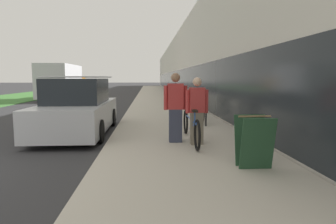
% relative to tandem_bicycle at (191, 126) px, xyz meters
% --- Properties ---
extents(sidewalk_slab, '(3.66, 70.00, 0.12)m').
position_rel_tandem_bicycle_xyz_m(sidewalk_slab, '(-0.20, 18.35, -0.42)').
color(sidewalk_slab, '#BCB5A5').
rests_on(sidewalk_slab, ground).
extents(storefront_facade, '(10.01, 70.00, 5.82)m').
position_rel_tandem_bicycle_xyz_m(storefront_facade, '(6.67, 26.35, 2.43)').
color(storefront_facade, silver).
rests_on(storefront_facade, ground).
extents(lawn_strip, '(5.85, 70.00, 0.03)m').
position_rel_tandem_bicycle_xyz_m(lawn_strip, '(-12.28, 22.35, -0.46)').
color(lawn_strip, '#3D7533').
rests_on(lawn_strip, ground).
extents(tandem_bicycle, '(0.52, 2.60, 0.84)m').
position_rel_tandem_bicycle_xyz_m(tandem_bicycle, '(0.00, 0.00, 0.00)').
color(tandem_bicycle, black).
rests_on(tandem_bicycle, sidewalk_slab).
extents(person_rider, '(0.52, 0.21, 1.54)m').
position_rel_tandem_bicycle_xyz_m(person_rider, '(0.09, -0.33, 0.41)').
color(person_rider, '#756B5B').
rests_on(person_rider, sidewalk_slab).
extents(person_bystander, '(0.56, 0.22, 1.65)m').
position_rel_tandem_bicycle_xyz_m(person_bystander, '(-0.38, -0.06, 0.47)').
color(person_bystander, '#33384C').
rests_on(person_bystander, sidewalk_slab).
extents(bike_rack_hoop, '(0.05, 0.60, 0.84)m').
position_rel_tandem_bicycle_xyz_m(bike_rack_hoop, '(0.81, 2.52, 0.15)').
color(bike_rack_hoop, black).
rests_on(bike_rack_hoop, sidewalk_slab).
extents(cruiser_bike_nearest, '(0.52, 1.82, 0.88)m').
position_rel_tandem_bicycle_xyz_m(cruiser_bike_nearest, '(0.79, 3.38, 0.01)').
color(cruiser_bike_nearest, black).
rests_on(cruiser_bike_nearest, sidewalk_slab).
extents(cruiser_bike_middle, '(0.52, 1.78, 0.88)m').
position_rel_tandem_bicycle_xyz_m(cruiser_bike_middle, '(1.03, 5.88, 0.01)').
color(cruiser_bike_middle, black).
rests_on(cruiser_bike_middle, sidewalk_slab).
extents(sandwich_board_sign, '(0.56, 0.56, 0.90)m').
position_rel_tandem_bicycle_xyz_m(sandwich_board_sign, '(0.77, -2.20, 0.09)').
color(sandwich_board_sign, '#23472D').
rests_on(sandwich_board_sign, sidewalk_slab).
extents(parked_sedan_curbside, '(1.87, 4.53, 1.70)m').
position_rel_tandem_bicycle_xyz_m(parked_sedan_curbside, '(-3.09, 1.81, 0.25)').
color(parked_sedan_curbside, silver).
rests_on(parked_sedan_curbside, ground).
extents(moving_truck, '(2.20, 6.76, 2.63)m').
position_rel_tandem_bicycle_xyz_m(moving_truck, '(-7.55, 16.26, 0.86)').
color(moving_truck, orange).
rests_on(moving_truck, ground).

